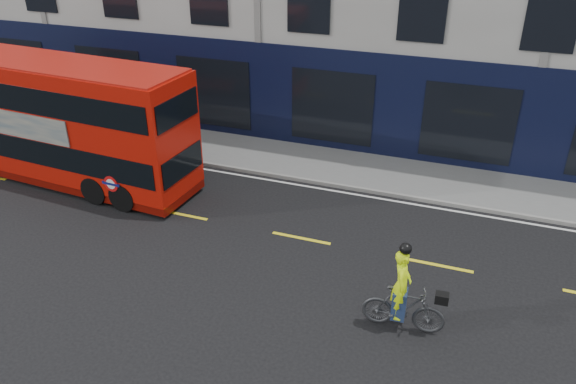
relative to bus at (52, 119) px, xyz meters
The scene contains 7 objects.
ground 6.26m from the bus, 24.58° to the right, with size 120.00×120.00×0.00m, color black.
pavement 7.03m from the bus, 37.21° to the left, with size 60.00×3.00×0.12m, color slate.
kerb 6.28m from the bus, 25.57° to the left, with size 60.00×0.12×0.13m, color gray.
road_edge_line 6.19m from the bus, 22.90° to the left, with size 58.00×0.10×0.01m, color silver.
lane_dashes 5.84m from the bus, 10.02° to the right, with size 58.00×0.12×0.01m, color yellow, non-canonical shape.
bus is the anchor object (origin of this frame).
cyclist 13.38m from the bus, 16.51° to the right, with size 1.94×0.66×2.33m.
Camera 1 is at (8.43, -11.73, 9.00)m, focal length 35.00 mm.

